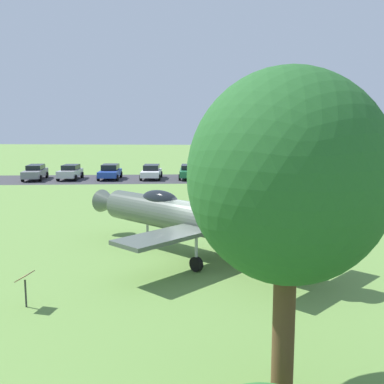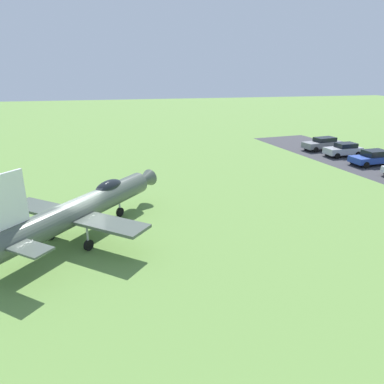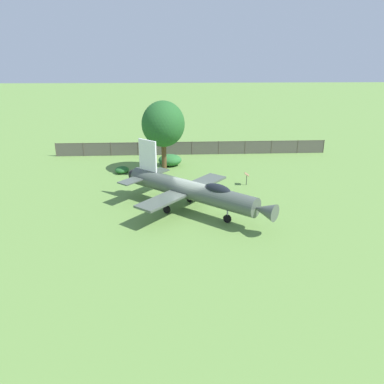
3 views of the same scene
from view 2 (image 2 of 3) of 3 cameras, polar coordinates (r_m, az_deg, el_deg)
name	(u,v)px [view 2 (image 2 of 3)]	position (r m, az deg, el deg)	size (l,w,h in m)	color
ground_plane	(84,236)	(21.73, -16.95, -6.85)	(200.00, 200.00, 0.00)	#668E42
display_jet	(85,206)	(21.27, -16.78, -2.23)	(10.25, 11.49, 4.93)	#4C564C
info_plaque	(0,200)	(27.33, -28.46, -1.08)	(0.64, 0.46, 1.14)	#333333
parked_car_blue	(372,157)	(40.39, 26.98, 4.97)	(4.37, 2.36, 1.50)	#23429E
parked_car_silver	(343,149)	(43.16, 23.17, 6.31)	(4.12, 2.16, 1.49)	#B2B5BA
parked_car_gray	(322,143)	(45.77, 20.23, 7.34)	(4.99, 2.54, 1.50)	slate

